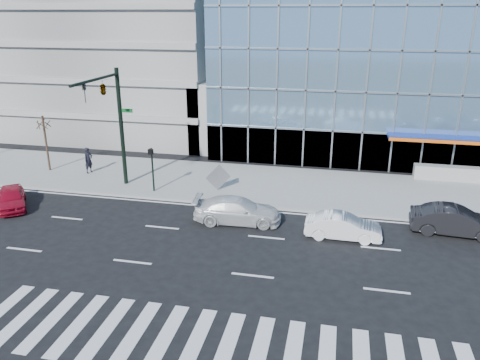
% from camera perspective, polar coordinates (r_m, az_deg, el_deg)
% --- Properties ---
extents(ground, '(160.00, 160.00, 0.00)m').
position_cam_1_polar(ground, '(25.63, 3.22, -7.01)').
color(ground, black).
rests_on(ground, ground).
extents(sidewalk, '(120.00, 8.00, 0.15)m').
position_cam_1_polar(sidewalk, '(32.88, 5.45, -0.73)').
color(sidewalk, gray).
rests_on(sidewalk, ground).
extents(theatre_building, '(42.00, 26.00, 15.00)m').
position_cam_1_polar(theatre_building, '(49.93, 25.10, 13.33)').
color(theatre_building, '#7AA7CB').
rests_on(theatre_building, ground).
extents(parking_garage, '(24.00, 24.00, 20.00)m').
position_cam_1_polar(parking_garage, '(54.00, -14.20, 17.56)').
color(parking_garage, gray).
rests_on(parking_garage, ground).
extents(ramp_block, '(6.00, 8.00, 6.00)m').
position_cam_1_polar(ramp_block, '(42.57, -0.86, 8.19)').
color(ramp_block, gray).
rests_on(ramp_block, ground).
extents(traffic_signal, '(1.14, 5.74, 8.00)m').
position_cam_1_polar(traffic_signal, '(31.25, -15.71, 9.15)').
color(traffic_signal, black).
rests_on(traffic_signal, sidewalk).
extents(ped_signal_post, '(0.30, 0.33, 3.00)m').
position_cam_1_polar(ped_signal_post, '(31.47, -10.69, 2.05)').
color(ped_signal_post, black).
rests_on(ped_signal_post, sidewalk).
extents(street_tree_near, '(1.10, 1.10, 4.23)m').
position_cam_1_polar(street_tree_near, '(37.78, -22.85, 6.37)').
color(street_tree_near, '#332319').
rests_on(street_tree_near, sidewalk).
extents(white_suv, '(5.22, 2.49, 1.47)m').
position_cam_1_polar(white_suv, '(27.10, -0.31, -3.71)').
color(white_suv, silver).
rests_on(white_suv, ground).
extents(white_sedan, '(4.08, 1.45, 1.34)m').
position_cam_1_polar(white_sedan, '(25.87, 12.45, -5.56)').
color(white_sedan, white).
rests_on(white_sedan, ground).
extents(dark_sedan, '(4.85, 1.99, 1.56)m').
position_cam_1_polar(dark_sedan, '(28.22, 24.78, -4.56)').
color(dark_sedan, black).
rests_on(dark_sedan, ground).
extents(red_sedan, '(3.53, 3.98, 1.30)m').
position_cam_1_polar(red_sedan, '(32.37, -26.06, -1.98)').
color(red_sedan, '#A60C24').
rests_on(red_sedan, ground).
extents(pedestrian, '(0.67, 0.82, 1.95)m').
position_cam_1_polar(pedestrian, '(36.73, -17.99, 2.31)').
color(pedestrian, black).
rests_on(pedestrian, sidewalk).
extents(tilted_panel, '(1.47, 1.19, 1.83)m').
position_cam_1_polar(tilted_panel, '(31.53, -2.68, 0.35)').
color(tilted_panel, gray).
rests_on(tilted_panel, sidewalk).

